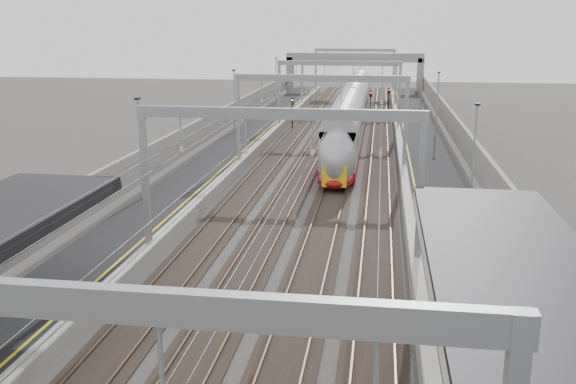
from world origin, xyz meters
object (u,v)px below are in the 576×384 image
(train, at_px, (351,119))
(bench, at_px, (535,338))
(signal_green, at_px, (292,107))
(overbridge, at_px, (355,63))

(train, relative_size, bench, 29.01)
(train, relative_size, signal_green, 13.88)
(train, distance_m, signal_green, 8.70)
(overbridge, relative_size, bench, 13.23)
(train, xyz_separation_m, bench, (8.05, -44.95, -0.55))
(signal_green, bearing_deg, overbridge, 81.75)
(train, distance_m, bench, 45.67)
(train, height_order, bench, train)
(train, bearing_deg, overbridge, 92.08)
(overbridge, relative_size, train, 0.46)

